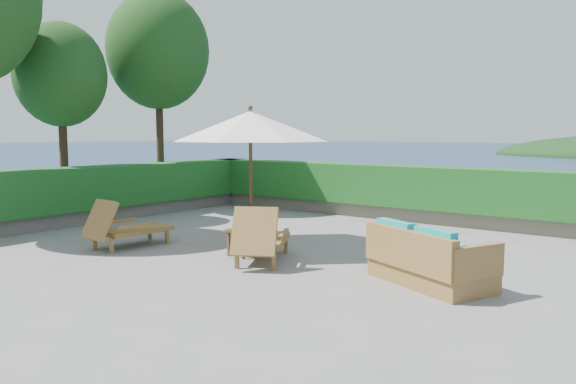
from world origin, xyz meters
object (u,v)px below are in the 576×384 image
Objects in this scene: lounge_right at (261,238)px; side_table at (243,234)px; patio_umbrella at (250,128)px; wicker_loveseat at (427,261)px; lounge_left at (125,227)px.

side_table is (-0.57, 0.19, -0.02)m from lounge_right.
lounge_right is (1.03, -0.93, -1.84)m from patio_umbrella.
lounge_right is at bearing -18.59° from side_table.
wicker_loveseat is (2.78, 0.35, -0.07)m from lounge_right.
lounge_right is 3.83× the size of side_table.
wicker_loveseat is at bearing -21.49° from lounge_right.
wicker_loveseat is at bearing -8.65° from patio_umbrella.
lounge_right reaches higher than wicker_loveseat.
patio_umbrella is 2.07× the size of lounge_right.
lounge_left is 2.90m from lounge_right.
patio_umbrella is 2.28× the size of lounge_left.
lounge_right reaches higher than side_table.
side_table is 3.36m from wicker_loveseat.
patio_umbrella is at bearing -164.22° from wicker_loveseat.
wicker_loveseat is (3.80, -0.58, -1.91)m from patio_umbrella.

